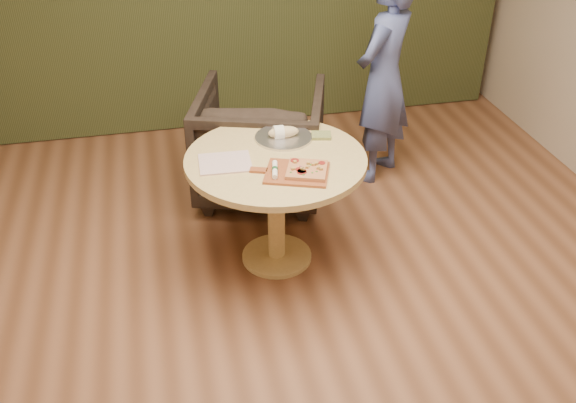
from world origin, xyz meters
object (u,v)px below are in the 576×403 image
(cutlery_roll, at_px, (275,170))
(bread_roll, at_px, (282,132))
(armchair, at_px, (261,138))
(serving_tray, at_px, (284,137))
(pedestal_table, at_px, (276,177))
(flatbread_pizza, at_px, (307,170))
(person_standing, at_px, (384,78))
(pizza_paddle, at_px, (295,173))

(cutlery_roll, height_order, bread_roll, bread_roll)
(bread_roll, relative_size, armchair, 0.21)
(bread_roll, bearing_deg, serving_tray, 0.00)
(pedestal_table, height_order, bread_roll, bread_roll)
(cutlery_roll, relative_size, serving_tray, 0.56)
(pedestal_table, distance_m, cutlery_roll, 0.26)
(armchair, bearing_deg, serving_tray, 111.30)
(flatbread_pizza, distance_m, person_standing, 1.43)
(person_standing, bearing_deg, armchair, -38.29)
(cutlery_roll, distance_m, serving_tray, 0.44)
(bread_roll, bearing_deg, flatbread_pizza, -84.36)
(pizza_paddle, bearing_deg, armchair, 110.64)
(pizza_paddle, distance_m, cutlery_roll, 0.12)
(bread_roll, height_order, armchair, armchair)
(pedestal_table, height_order, flatbread_pizza, flatbread_pizza)
(flatbread_pizza, distance_m, bread_roll, 0.46)
(pedestal_table, height_order, armchair, armchair)
(serving_tray, bearing_deg, flatbread_pizza, -85.47)
(bread_roll, distance_m, person_standing, 1.14)
(flatbread_pizza, distance_m, cutlery_roll, 0.18)
(pedestal_table, xyz_separation_m, serving_tray, (0.10, 0.22, 0.15))
(person_standing, bearing_deg, bread_roll, -5.42)
(cutlery_roll, bearing_deg, pizza_paddle, 0.66)
(flatbread_pizza, bearing_deg, bread_roll, 95.64)
(pedestal_table, bearing_deg, pizza_paddle, -72.57)
(bread_roll, distance_m, armchair, 0.71)
(serving_tray, bearing_deg, armchair, 93.68)
(flatbread_pizza, bearing_deg, serving_tray, 94.53)
(pedestal_table, bearing_deg, serving_tray, 66.89)
(pizza_paddle, bearing_deg, person_standing, 70.70)
(flatbread_pizza, bearing_deg, cutlery_roll, 168.78)
(pedestal_table, xyz_separation_m, cutlery_roll, (-0.04, -0.20, 0.17))
(serving_tray, distance_m, armchair, 0.69)
(pedestal_table, xyz_separation_m, pizza_paddle, (0.07, -0.22, 0.15))
(pizza_paddle, relative_size, armchair, 0.53)
(bread_roll, height_order, person_standing, person_standing)
(pizza_paddle, bearing_deg, bread_roll, 107.58)
(armchair, bearing_deg, pedestal_table, 103.81)
(serving_tray, bearing_deg, pedestal_table, -113.11)
(pedestal_table, height_order, person_standing, person_standing)
(cutlery_roll, distance_m, person_standing, 1.52)
(cutlery_roll, bearing_deg, armchair, 95.86)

